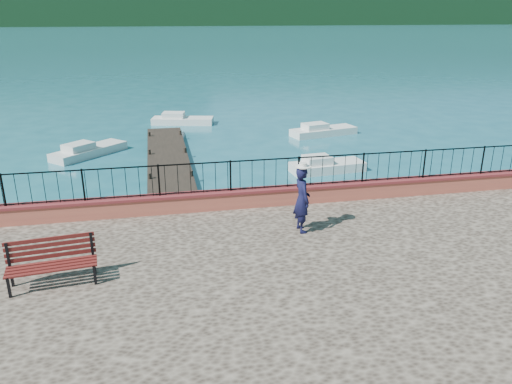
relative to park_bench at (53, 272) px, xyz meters
name	(u,v)px	position (x,y,z in m)	size (l,w,h in m)	color
ground	(265,301)	(4.99, 0.20, -1.52)	(2000.00, 2000.00, 0.00)	#19596B
parapet	(240,198)	(4.99, 3.90, -0.03)	(28.00, 0.46, 0.58)	#B75842
railing	(240,176)	(4.99, 3.90, 0.74)	(27.00, 0.05, 0.95)	black
dock	(169,167)	(2.99, 12.20, -1.37)	(2.00, 16.00, 0.30)	#2D231C
far_forest	(152,9)	(4.99, 300.20, 7.48)	(900.00, 60.00, 18.00)	black
companion_hill	(347,19)	(224.99, 560.20, -1.52)	(448.00, 384.00, 180.00)	#142D23
park_bench	(53,272)	(0.00, 0.00, 0.00)	(2.01, 0.86, 1.08)	black
person	(302,199)	(6.38, 1.75, 0.63)	(0.69, 0.45, 1.90)	black
hat	(303,165)	(6.38, 1.75, 1.64)	(0.44, 0.44, 0.12)	white
boat_1	(327,163)	(10.30, 10.63, -1.12)	(3.49, 1.30, 0.80)	silver
boat_2	(324,129)	(12.53, 17.69, -1.12)	(4.09, 1.30, 0.80)	silver
boat_3	(89,148)	(-1.00, 15.74, -1.12)	(4.08, 1.30, 0.80)	silver
boat_4	(183,118)	(4.31, 22.66, -1.12)	(4.03, 1.30, 0.80)	silver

